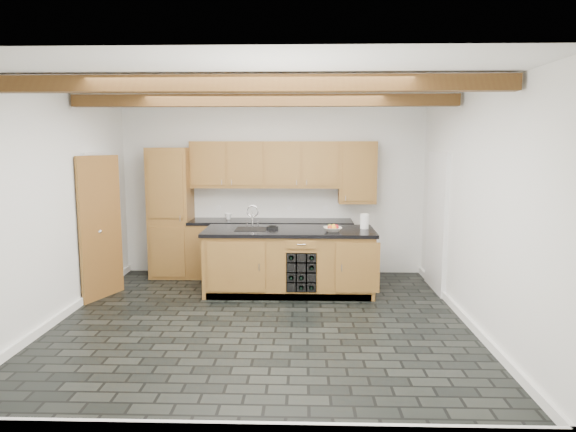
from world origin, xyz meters
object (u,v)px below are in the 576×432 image
Objects in this scene: paper_towel at (364,221)px; kitchen_scale at (273,227)px; island at (290,261)px; fruit_bowl at (333,229)px.

kitchen_scale is at bearing -176.88° from paper_towel.
paper_towel is (1.09, 0.12, 0.57)m from island.
fruit_bowl reaches higher than kitchen_scale.
island is at bearing 164.81° from fruit_bowl.
island is at bearing -10.91° from kitchen_scale.
fruit_bowl is 0.56m from paper_towel.
island is 14.99× the size of kitchen_scale.
kitchen_scale is 0.89m from fruit_bowl.
kitchen_scale is at bearing 169.04° from island.
fruit_bowl is at bearing -149.02° from paper_towel.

